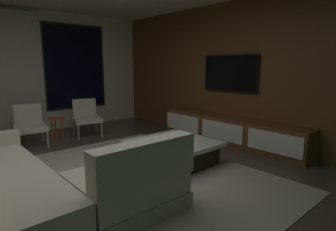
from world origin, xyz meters
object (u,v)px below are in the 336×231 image
object	(u,v)px
accent_chair_by_curtain	(29,123)
media_console	(230,131)
book_stack_on_coffee_table	(178,136)
side_stool	(57,122)
sectional_couch	(34,186)
coffee_table	(173,152)
accent_chair_near_window	(86,116)
mounted_tv	(230,73)

from	to	relation	value
accent_chair_by_curtain	media_console	xyz separation A→B (m)	(2.90, -2.42, -0.18)
book_stack_on_coffee_table	side_stool	bearing A→B (deg)	112.59
sectional_couch	coffee_table	xyz separation A→B (m)	(2.04, 0.11, -0.10)
accent_chair_near_window	side_stool	distance (m)	0.63
side_stool	mounted_tv	xyz separation A→B (m)	(2.55, -2.31, 0.98)
accent_chair_by_curtain	side_stool	world-z (taller)	accent_chair_by_curtain
sectional_couch	media_console	bearing A→B (deg)	2.73
coffee_table	side_stool	world-z (taller)	side_stool
mounted_tv	media_console	bearing A→B (deg)	-132.48
sectional_couch	accent_chair_by_curtain	world-z (taller)	sectional_couch
sectional_couch	accent_chair_by_curtain	distance (m)	2.69
side_stool	media_console	xyz separation A→B (m)	(2.37, -2.51, -0.12)
coffee_table	media_console	bearing A→B (deg)	2.36
sectional_couch	mounted_tv	size ratio (longest dim) A/B	2.05
media_console	coffee_table	bearing A→B (deg)	-177.64
coffee_table	side_stool	distance (m)	2.71
accent_chair_by_curtain	book_stack_on_coffee_table	bearing A→B (deg)	-56.87
coffee_table	side_stool	size ratio (longest dim) A/B	2.52
media_console	mounted_tv	world-z (taller)	mounted_tv
accent_chair_by_curtain	side_stool	size ratio (longest dim) A/B	1.70
book_stack_on_coffee_table	accent_chair_near_window	world-z (taller)	accent_chair_near_window
sectional_couch	coffee_table	world-z (taller)	sectional_couch
coffee_table	mounted_tv	bearing A→B (deg)	8.63
accent_chair_by_curtain	side_stool	bearing A→B (deg)	9.21
accent_chair_near_window	accent_chair_by_curtain	distance (m)	1.15
coffee_table	sectional_couch	bearing A→B (deg)	-176.99
book_stack_on_coffee_table	accent_chair_by_curtain	distance (m)	2.85
accent_chair_by_curtain	mounted_tv	xyz separation A→B (m)	(3.08, -2.23, 0.92)
coffee_table	mounted_tv	world-z (taller)	mounted_tv
book_stack_on_coffee_table	coffee_table	bearing A→B (deg)	-152.90
side_stool	media_console	world-z (taller)	media_console
coffee_table	book_stack_on_coffee_table	xyz separation A→B (m)	(0.20, 0.10, 0.20)
sectional_couch	coffee_table	bearing A→B (deg)	3.01
accent_chair_near_window	accent_chair_by_curtain	world-z (taller)	same
media_console	mounted_tv	xyz separation A→B (m)	(0.18, 0.20, 1.10)
accent_chair_near_window	mounted_tv	xyz separation A→B (m)	(1.93, -2.28, 0.92)
accent_chair_near_window	media_console	distance (m)	3.04
book_stack_on_coffee_table	media_console	distance (m)	1.35
sectional_couch	media_console	xyz separation A→B (m)	(3.58, 0.17, -0.04)
coffee_table	accent_chair_near_window	size ratio (longest dim) A/B	1.49
book_stack_on_coffee_table	mounted_tv	distance (m)	1.81
sectional_couch	mounted_tv	xyz separation A→B (m)	(3.76, 0.37, 1.06)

